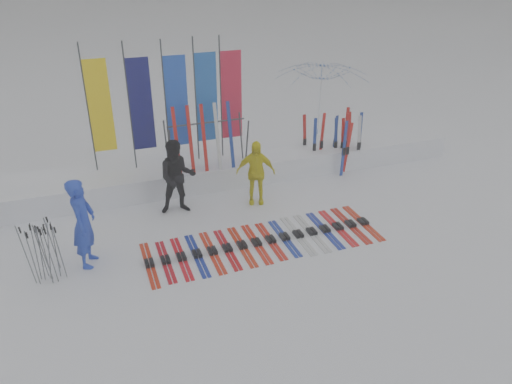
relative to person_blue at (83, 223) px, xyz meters
name	(u,v)px	position (x,y,z in m)	size (l,w,h in m)	color
ground	(274,273)	(3.39, -1.60, -0.94)	(120.00, 120.00, 0.00)	white
snow_bank	(212,169)	(3.39, 3.00, -0.64)	(14.00, 1.60, 0.60)	white
person_blue	(83,223)	(0.00, 0.00, 0.00)	(0.68, 0.45, 1.87)	#1F3AB9
person_black	(177,177)	(2.18, 1.53, -0.03)	(0.88, 0.69, 1.81)	black
person_yellow	(256,172)	(4.06, 1.35, -0.13)	(0.95, 0.40, 1.62)	yellow
tent_canopy	(320,103)	(7.38, 4.56, 0.38)	(2.88, 2.93, 2.64)	white
ski_row	(264,241)	(3.60, -0.49, -0.90)	(5.10, 1.69, 0.07)	red
pole_cluster	(44,253)	(-0.77, -0.29, -0.33)	(0.72, 0.51, 1.25)	#595B60
feather_flags	(171,101)	(2.46, 3.17, 1.31)	(3.89, 0.29, 3.20)	#383A3F
ski_rack	(207,138)	(3.19, 2.60, 0.45)	(2.04, 0.80, 1.23)	#383A3F
upright_skis	(340,142)	(7.03, 2.53, -0.15)	(1.45, 1.08, 1.69)	red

